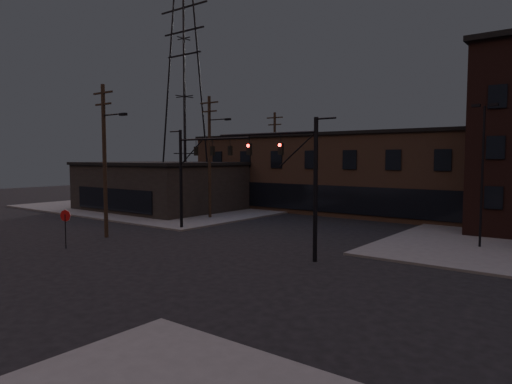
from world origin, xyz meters
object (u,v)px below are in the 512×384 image
(stop_sign, at_px, (65,220))
(car_crossing, at_px, (417,213))
(traffic_signal_far, at_px, (192,168))
(traffic_signal_near, at_px, (298,173))

(stop_sign, xyz_separation_m, car_crossing, (13.50, 26.79, -1.11))
(traffic_signal_far, height_order, car_crossing, traffic_signal_far)
(traffic_signal_near, height_order, stop_sign, traffic_signal_near)
(traffic_signal_far, xyz_separation_m, car_crossing, (12.22, 16.81, -4.28))
(car_crossing, bearing_deg, stop_sign, -135.47)
(traffic_signal_near, bearing_deg, car_crossing, 89.60)
(stop_sign, height_order, car_crossing, stop_sign)
(traffic_signal_far, bearing_deg, traffic_signal_near, -16.17)
(traffic_signal_near, distance_m, stop_sign, 15.17)
(traffic_signal_near, height_order, car_crossing, traffic_signal_near)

